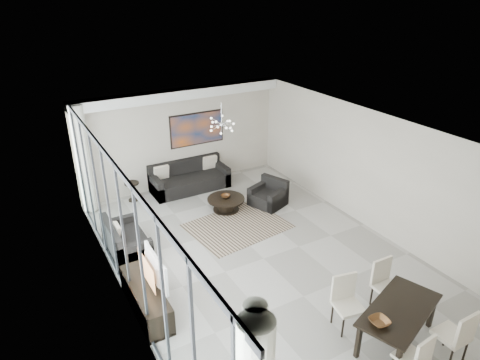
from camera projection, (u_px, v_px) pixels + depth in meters
room_shell at (284, 195)px, 9.01m from camera, size 6.00×9.00×2.90m
window_wall at (129, 236)px, 7.52m from camera, size 0.37×8.95×2.90m
soffit at (181, 94)px, 11.65m from camera, size 5.98×0.40×0.26m
painting at (197, 129)px, 12.48m from camera, size 1.68×0.04×0.98m
chandelier at (222, 124)px, 10.54m from camera, size 0.66×0.66×0.71m
rug at (237, 226)px, 10.68m from camera, size 2.51×2.04×0.01m
coffee_table at (226, 203)px, 11.36m from camera, size 1.00×1.00×0.35m
bowl_coffee at (226, 196)px, 11.32m from camera, size 0.30×0.30×0.08m
sofa_main at (189, 180)px, 12.51m from camera, size 2.25×0.92×0.82m
loveseat at (125, 241)px, 9.61m from camera, size 0.80×1.42×0.71m
armchair at (269, 196)px, 11.63m from camera, size 1.05×1.07×0.71m
side_table at (132, 189)px, 11.79m from camera, size 0.40×0.40×0.55m
tv_console at (146, 299)px, 7.82m from camera, size 0.48×1.71×0.53m
television at (151, 270)px, 7.69m from camera, size 0.15×1.03×0.59m
dining_table at (399, 313)px, 7.00m from camera, size 1.83×1.32×0.69m
dining_chair_sw at (417, 356)px, 6.29m from camera, size 0.46×0.46×0.92m
dining_chair_se at (458, 334)px, 6.62m from camera, size 0.47×0.47×1.01m
dining_chair_nw at (346, 298)px, 7.38m from camera, size 0.54×0.54×1.00m
dining_chair_ne at (384, 280)px, 7.85m from camera, size 0.46×0.46×0.97m
bowl_dining at (379, 322)px, 6.65m from camera, size 0.33×0.33×0.08m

